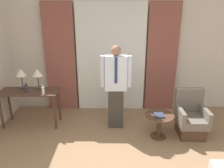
# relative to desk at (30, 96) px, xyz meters

# --- Properties ---
(wall_back) EXTENTS (10.00, 0.06, 2.70)m
(wall_back) POSITION_rel_desk_xyz_m (1.71, 0.96, 0.69)
(wall_back) COLOR beige
(wall_back) RESTS_ON ground_plane
(curtain_sheer_center) EXTENTS (1.62, 0.06, 2.58)m
(curtain_sheer_center) POSITION_rel_desk_xyz_m (1.71, 0.83, 0.63)
(curtain_sheer_center) COLOR white
(curtain_sheer_center) RESTS_ON ground_plane
(curtain_drape_left) EXTENTS (0.72, 0.06, 2.58)m
(curtain_drape_left) POSITION_rel_desk_xyz_m (0.51, 0.83, 0.63)
(curtain_drape_left) COLOR brown
(curtain_drape_left) RESTS_ON ground_plane
(curtain_drape_right) EXTENTS (0.72, 0.06, 2.58)m
(curtain_drape_right) POSITION_rel_desk_xyz_m (2.92, 0.83, 0.63)
(curtain_drape_right) COLOR brown
(curtain_drape_right) RESTS_ON ground_plane
(desk) EXTENTS (1.24, 0.52, 0.78)m
(desk) POSITION_rel_desk_xyz_m (0.00, 0.00, 0.00)
(desk) COLOR #4C3323
(desk) RESTS_ON ground_plane
(table_lamp_left) EXTENTS (0.22, 0.22, 0.44)m
(table_lamp_left) POSITION_rel_desk_xyz_m (-0.17, 0.13, 0.46)
(table_lamp_left) COLOR #4C4238
(table_lamp_left) RESTS_ON desk
(table_lamp_right) EXTENTS (0.22, 0.22, 0.44)m
(table_lamp_right) POSITION_rel_desk_xyz_m (0.17, 0.13, 0.46)
(table_lamp_right) COLOR #4C4238
(table_lamp_right) RESTS_ON desk
(bottle_near_edge) EXTENTS (0.06, 0.06, 0.19)m
(bottle_near_edge) POSITION_rel_desk_xyz_m (0.37, -0.19, 0.20)
(bottle_near_edge) COLOR silver
(bottle_near_edge) RESTS_ON desk
(bottle_by_lamp) EXTENTS (0.06, 0.06, 0.20)m
(bottle_by_lamp) POSITION_rel_desk_xyz_m (-0.02, -0.06, 0.21)
(bottle_by_lamp) COLOR #2D3851
(bottle_by_lamp) RESTS_ON desk
(person) EXTENTS (0.63, 0.21, 1.76)m
(person) POSITION_rel_desk_xyz_m (1.82, -0.09, 0.30)
(person) COLOR #38332D
(person) RESTS_ON ground_plane
(armchair) EXTENTS (0.56, 0.61, 0.91)m
(armchair) POSITION_rel_desk_xyz_m (3.32, -0.37, -0.33)
(armchair) COLOR #4C3323
(armchair) RESTS_ON ground_plane
(side_table) EXTENTS (0.56, 0.56, 0.48)m
(side_table) POSITION_rel_desk_xyz_m (2.67, -0.49, -0.33)
(side_table) COLOR #4C3323
(side_table) RESTS_ON ground_plane
(book) EXTENTS (0.18, 0.23, 0.03)m
(book) POSITION_rel_desk_xyz_m (2.65, -0.51, -0.16)
(book) COLOR #2D334C
(book) RESTS_ON side_table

